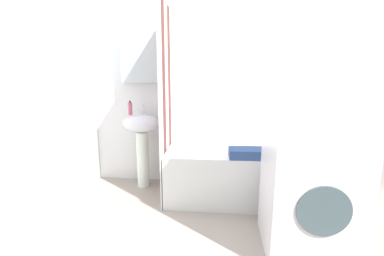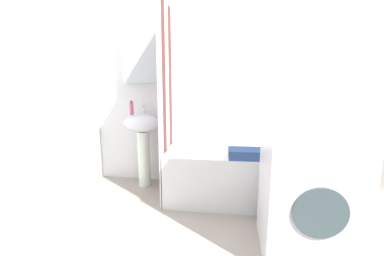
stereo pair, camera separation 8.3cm
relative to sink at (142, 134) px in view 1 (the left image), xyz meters
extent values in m
cube|color=#A0948C|center=(0.91, -1.03, -0.65)|extent=(4.80, 5.60, 0.04)
cube|color=white|center=(0.91, 0.24, 0.57)|extent=(3.60, 0.05, 2.40)
cube|color=white|center=(0.91, 0.21, -0.03)|extent=(3.60, 0.02, 1.20)
cube|color=silver|center=(0.00, 0.15, 0.86)|extent=(0.48, 0.12, 0.56)
cube|color=white|center=(-0.66, -0.69, 0.57)|extent=(0.05, 1.81, 2.40)
cube|color=white|center=(-0.63, -0.69, -0.03)|extent=(0.02, 1.81, 1.20)
cylinder|color=white|center=(0.00, 0.00, -0.30)|extent=(0.14, 0.14, 0.66)
ellipsoid|color=white|center=(0.00, 0.00, 0.13)|extent=(0.44, 0.34, 0.20)
cylinder|color=silver|center=(0.00, 0.10, 0.25)|extent=(0.03, 0.03, 0.05)
cylinder|color=silver|center=(0.00, 0.05, 0.31)|extent=(0.02, 0.10, 0.02)
sphere|color=silver|center=(0.00, 0.10, 0.34)|extent=(0.03, 0.03, 0.03)
cylinder|color=#C25571|center=(-0.11, -0.03, 0.30)|extent=(0.05, 0.05, 0.14)
sphere|color=#1D2D20|center=(-0.11, -0.03, 0.38)|extent=(0.02, 0.02, 0.02)
cube|color=white|center=(1.12, -0.19, -0.36)|extent=(1.56, 0.75, 0.54)
cube|color=white|center=(0.33, -0.49, 0.37)|extent=(0.01, 0.15, 2.00)
cube|color=brown|center=(0.33, -0.34, 0.37)|extent=(0.01, 0.15, 2.00)
cube|color=white|center=(0.33, -0.19, 0.37)|extent=(0.01, 0.15, 2.00)
cube|color=brown|center=(0.33, -0.04, 0.37)|extent=(0.01, 0.15, 2.00)
cube|color=white|center=(0.33, 0.11, 0.37)|extent=(0.01, 0.15, 2.00)
cylinder|color=#CC5264|center=(1.80, 0.11, -0.02)|extent=(0.07, 0.07, 0.15)
cylinder|color=black|center=(1.80, 0.11, 0.07)|extent=(0.05, 0.05, 0.02)
cylinder|color=#212228|center=(1.71, 0.10, -0.02)|extent=(0.06, 0.06, 0.14)
cylinder|color=#282A2B|center=(1.71, 0.10, 0.06)|extent=(0.04, 0.04, 0.02)
cylinder|color=#294998|center=(1.61, 0.13, 0.00)|extent=(0.06, 0.06, 0.18)
cylinder|color=#292025|center=(1.61, 0.13, 0.10)|extent=(0.04, 0.04, 0.02)
cube|color=#2F4C86|center=(1.15, -0.46, -0.05)|extent=(0.35, 0.21, 0.09)
cube|color=white|center=(1.56, -1.02, -0.20)|extent=(0.64, 0.62, 0.86)
cube|color=white|center=(1.56, -1.02, 0.66)|extent=(0.64, 0.62, 0.86)
cylinder|color=#45585F|center=(1.56, -1.34, -0.16)|extent=(0.35, 0.01, 0.35)
camera|label=1|loc=(0.88, -3.07, 0.75)|focal=26.33mm
camera|label=2|loc=(0.96, -3.06, 0.75)|focal=26.33mm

